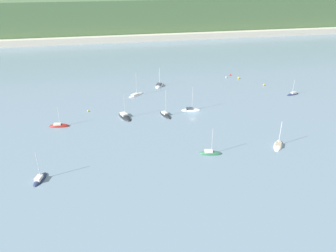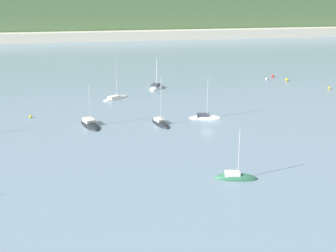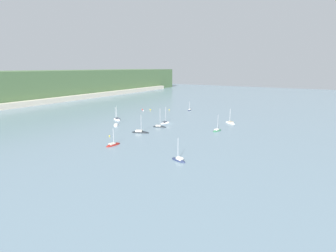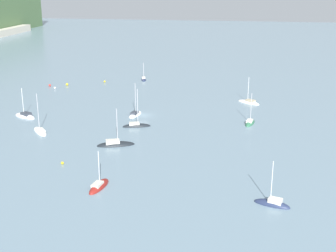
# 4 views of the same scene
# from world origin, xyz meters

# --- Properties ---
(ground_plane) EXTENTS (600.00, 600.00, 0.00)m
(ground_plane) POSITION_xyz_m (0.00, 0.00, 0.00)
(ground_plane) COLOR slate
(hillside_ridge) EXTENTS (465.22, 61.89, 26.85)m
(hillside_ridge) POSITION_xyz_m (0.00, 163.35, 13.43)
(hillside_ridge) COLOR #4C6B42
(hillside_ridge) RESTS_ON ground_plane
(shore_town_strip) EXTENTS (395.44, 6.00, 4.26)m
(shore_town_strip) POSITION_xyz_m (0.00, 128.91, 2.13)
(shore_town_strip) COLOR beige
(shore_town_strip) RESTS_ON ground_plane
(sailboat_0) EXTENTS (6.78, 3.37, 8.89)m
(sailboat_0) POSITION_xyz_m (-2.70, -28.93, 0.09)
(sailboat_0) COLOR #2D6647
(sailboat_0) RESTS_ON ground_plane
(sailboat_1) EXTENTS (6.17, 7.51, 8.59)m
(sailboat_1) POSITION_xyz_m (18.47, -28.59, 0.09)
(sailboat_1) COLOR white
(sailboat_1) RESTS_ON ground_plane
(sailboat_2) EXTENTS (6.34, 3.17, 6.99)m
(sailboat_2) POSITION_xyz_m (45.82, 9.96, 0.12)
(sailboat_2) COLOR #232D4C
(sailboat_2) RESTS_ON ground_plane
(sailboat_3) EXTENTS (5.42, 8.95, 9.39)m
(sailboat_3) POSITION_xyz_m (-24.50, 1.04, 0.11)
(sailboat_3) COLOR black
(sailboat_3) RESTS_ON ground_plane
(sailboat_4) EXTENTS (4.03, 7.43, 10.58)m
(sailboat_4) POSITION_xyz_m (-10.15, -0.43, 0.11)
(sailboat_4) COLOR black
(sailboat_4) RESTS_ON ground_plane
(sailboat_5) EXTENTS (7.66, 6.83, 10.12)m
(sailboat_5) POSITION_xyz_m (-18.18, 21.95, 0.09)
(sailboat_5) COLOR white
(sailboat_5) RESTS_ON ground_plane
(sailboat_6) EXTENTS (7.32, 3.35, 9.59)m
(sailboat_6) POSITION_xyz_m (0.01, 2.31, 0.10)
(sailboat_6) COLOR white
(sailboat_6) RESTS_ON ground_plane
(sailboat_7) EXTENTS (5.69, 7.85, 8.92)m
(sailboat_7) POSITION_xyz_m (-6.72, 31.43, 0.10)
(sailboat_7) COLOR silver
(sailboat_7) RESTS_ON ground_plane
(sailboat_8) EXTENTS (3.84, 6.48, 8.59)m
(sailboat_8) POSITION_xyz_m (-48.31, -32.67, 0.12)
(sailboat_8) COLOR #232D4C
(sailboat_8) RESTS_ON ground_plane
(sailboat_9) EXTENTS (7.03, 3.06, 7.76)m
(sailboat_9) POSITION_xyz_m (-46.50, -2.03, 0.07)
(sailboat_9) COLOR maroon
(sailboat_9) RESTS_ON ground_plane
(mooring_buoy_0) EXTENTS (0.69, 0.69, 0.69)m
(mooring_buoy_0) POSITION_xyz_m (39.22, 22.96, 0.34)
(mooring_buoy_0) COLOR yellow
(mooring_buoy_0) RESTS_ON ground_plane
(mooring_buoy_1) EXTENTS (0.80, 0.80, 0.80)m
(mooring_buoy_1) POSITION_xyz_m (29.78, 39.92, 0.40)
(mooring_buoy_1) COLOR red
(mooring_buoy_1) RESTS_ON ground_plane
(mooring_buoy_2) EXTENTS (0.66, 0.66, 0.66)m
(mooring_buoy_2) POSITION_xyz_m (26.60, 36.72, 0.33)
(mooring_buoy_2) COLOR white
(mooring_buoy_2) RESTS_ON ground_plane
(mooring_buoy_3) EXTENTS (0.59, 0.59, 0.59)m
(mooring_buoy_3) POSITION_xyz_m (-37.27, 8.58, 0.29)
(mooring_buoy_3) COLOR yellow
(mooring_buoy_3) RESTS_ON ground_plane
(mooring_buoy_4) EXTENTS (0.86, 0.86, 0.86)m
(mooring_buoy_4) POSITION_xyz_m (31.91, 34.39, 0.43)
(mooring_buoy_4) COLOR yellow
(mooring_buoy_4) RESTS_ON ground_plane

